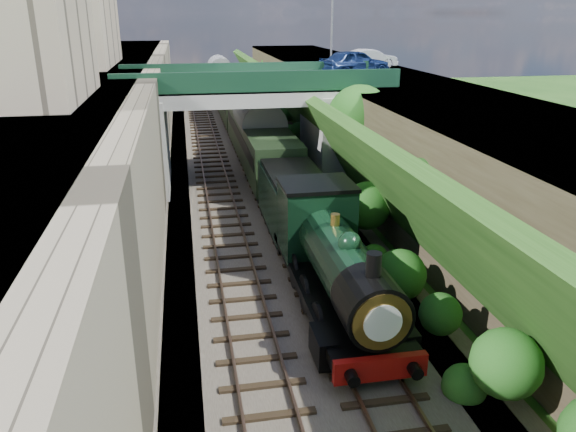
{
  "coord_description": "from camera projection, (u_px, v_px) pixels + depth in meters",
  "views": [
    {
      "loc": [
        -3.73,
        -9.96,
        10.23
      ],
      "look_at": [
        0.0,
        10.14,
        2.82
      ],
      "focal_mm": 35.0,
      "sensor_mm": 36.0,
      "label": 1
    }
  ],
  "objects": [
    {
      "name": "trackbed",
      "position": [
        256.0,
        203.0,
        31.79
      ],
      "size": [
        10.0,
        90.0,
        0.2
      ],
      "primitive_type": "cube",
      "color": "#473F38",
      "rests_on": "ground"
    },
    {
      "name": "street_plateau_right",
      "position": [
        418.0,
        144.0,
        32.39
      ],
      "size": [
        8.0,
        90.0,
        6.25
      ],
      "primitive_type": "cube",
      "color": "#262628",
      "rests_on": "ground"
    },
    {
      "name": "car_silver",
      "position": [
        369.0,
        59.0,
        42.72
      ],
      "size": [
        4.53,
        2.48,
        1.42
      ],
      "primitive_type": "imported",
      "rotation": [
        0.0,
        0.0,
        1.81
      ],
      "color": "#B4B3B8",
      "rests_on": "street_plateau_right"
    },
    {
      "name": "car_blue",
      "position": [
        354.0,
        63.0,
        37.61
      ],
      "size": [
        5.4,
        3.68,
        1.71
      ],
      "primitive_type": "imported",
      "rotation": [
        0.0,
        0.0,
        1.94
      ],
      "color": "#122350",
      "rests_on": "street_plateau_right"
    },
    {
      "name": "coach_rear",
      "position": [
        220.0,
        80.0,
        72.96
      ],
      "size": [
        2.9,
        18.0,
        3.7
      ],
      "color": "black",
      "rests_on": "trackbed"
    },
    {
      "name": "track_right",
      "position": [
        277.0,
        199.0,
        31.94
      ],
      "size": [
        2.5,
        90.0,
        0.2
      ],
      "color": "black",
      "rests_on": "trackbed"
    },
    {
      "name": "building_near",
      "position": [
        27.0,
        47.0,
        21.58
      ],
      "size": [
        4.0,
        8.0,
        4.0
      ],
      "primitive_type": "cube",
      "color": "gray",
      "rests_on": "street_plateau_left"
    },
    {
      "name": "street_plateau_left",
      "position": [
        83.0,
        151.0,
        29.09
      ],
      "size": [
        6.0,
        90.0,
        7.0
      ],
      "primitive_type": "cube",
      "color": "#262628",
      "rests_on": "ground"
    },
    {
      "name": "coach_front",
      "position": [
        259.0,
        141.0,
        38.21
      ],
      "size": [
        2.9,
        18.0,
        3.7
      ],
      "color": "black",
      "rests_on": "trackbed"
    },
    {
      "name": "building_far",
      "position": [
        70.0,
        17.0,
        35.86
      ],
      "size": [
        5.0,
        10.0,
        6.0
      ],
      "primitive_type": "cube",
      "color": "gray",
      "rests_on": "street_plateau_left"
    },
    {
      "name": "tender",
      "position": [
        295.0,
        205.0,
        26.71
      ],
      "size": [
        2.7,
        6.0,
        3.05
      ],
      "color": "black",
      "rests_on": "trackbed"
    },
    {
      "name": "road_bridge",
      "position": [
        262.0,
        120.0,
        34.29
      ],
      "size": [
        16.0,
        6.4,
        7.25
      ],
      "color": "gray",
      "rests_on": "ground"
    },
    {
      "name": "retaining_wall",
      "position": [
        152.0,
        148.0,
        29.69
      ],
      "size": [
        1.0,
        90.0,
        7.0
      ],
      "primitive_type": "cube",
      "color": "#756B56",
      "rests_on": "ground"
    },
    {
      "name": "embankment_slope",
      "position": [
        346.0,
        161.0,
        30.81
      ],
      "size": [
        4.25,
        90.0,
        6.36
      ],
      "color": "#1E4714",
      "rests_on": "ground"
    },
    {
      "name": "lamppost",
      "position": [
        332.0,
        23.0,
        41.16
      ],
      "size": [
        0.87,
        0.15,
        6.0
      ],
      "color": "gray",
      "rests_on": "street_plateau_right"
    },
    {
      "name": "track_left",
      "position": [
        221.0,
        202.0,
        31.39
      ],
      "size": [
        2.5,
        90.0,
        0.2
      ],
      "color": "black",
      "rests_on": "trackbed"
    },
    {
      "name": "locomotive",
      "position": [
        335.0,
        264.0,
        19.81
      ],
      "size": [
        3.1,
        10.22,
        3.83
      ],
      "color": "black",
      "rests_on": "trackbed"
    },
    {
      "name": "coach_middle",
      "position": [
        234.0,
        101.0,
        55.59
      ],
      "size": [
        2.9,
        18.0,
        3.7
      ],
      "color": "black",
      "rests_on": "trackbed"
    },
    {
      "name": "tree",
      "position": [
        361.0,
        120.0,
        31.15
      ],
      "size": [
        3.6,
        3.8,
        6.6
      ],
      "color": "black",
      "rests_on": "ground"
    }
  ]
}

